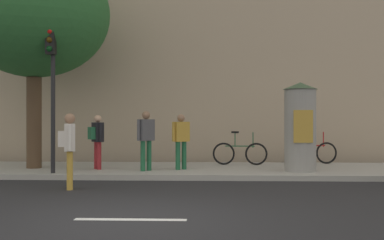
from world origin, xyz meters
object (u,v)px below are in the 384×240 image
Objects in this scene: poster_column at (300,126)px; street_tree at (34,14)px; pedestrian_in_red_top at (69,144)px; pedestrian_near_pole at (97,137)px; traffic_light at (52,74)px; pedestrian_in_light_jacket at (146,135)px; bicycle_leaning at (240,153)px; bicycle_upright at (311,152)px; pedestrian_tallest at (181,136)px.

street_tree reaches higher than poster_column.
street_tree is 3.78× the size of pedestrian_in_red_top.
pedestrian_near_pole is at bearing 176.82° from poster_column.
traffic_light is at bearing -172.76° from poster_column.
pedestrian_near_pole is (-0.09, 3.12, 0.05)m from pedestrian_in_red_top.
pedestrian_in_light_jacket is 0.97× the size of bicycle_leaning.
poster_column is at bearing 25.69° from pedestrian_in_red_top.
poster_column reaches higher than bicycle_upright.
pedestrian_tallest is (3.43, 1.22, -1.72)m from traffic_light.
pedestrian_in_red_top is (2.08, -3.40, -3.77)m from street_tree.
traffic_light reaches higher than pedestrian_near_pole.
pedestrian_tallest is (2.38, 3.14, 0.07)m from pedestrian_in_red_top.
pedestrian_in_red_top is at bearing -88.29° from pedestrian_near_pole.
traffic_light is at bearing -160.39° from pedestrian_tallest.
traffic_light is 2.83m from pedestrian_in_red_top.
poster_column reaches higher than pedestrian_tallest.
pedestrian_near_pole reaches higher than bicycle_leaning.
poster_column is at bearing -3.18° from pedestrian_near_pole.
pedestrian_in_light_jacket reaches higher than pedestrian_near_pole.
poster_column is at bearing -5.84° from pedestrian_tallest.
pedestrian_near_pole is at bearing -179.47° from pedestrian_tallest.
pedestrian_tallest is 0.92× the size of bicycle_upright.
poster_column is at bearing 0.70° from pedestrian_in_light_jacket.
bicycle_upright is (6.69, 2.00, -0.56)m from pedestrian_near_pole.
poster_column reaches higher than pedestrian_near_pole.
pedestrian_in_light_jacket is (2.46, 0.82, -1.68)m from traffic_light.
street_tree is 9.82m from bicycle_upright.
traffic_light is 2.32m from pedestrian_near_pole.
pedestrian_in_red_top is 3.94m from pedestrian_tallest.
pedestrian_tallest reaches higher than pedestrian_in_red_top.
pedestrian_in_light_jacket is 5.74m from bicycle_upright.
poster_column is (6.85, 0.87, -1.41)m from traffic_light.
bicycle_upright is at bearing 24.69° from pedestrian_in_light_jacket.
bicycle_upright is (0.79, 2.33, -0.89)m from poster_column.
pedestrian_in_light_jacket is 1.05× the size of pedestrian_tallest.
pedestrian_in_light_jacket is 3.45m from bicycle_leaning.
traffic_light is 2.33× the size of pedestrian_in_light_jacket.
pedestrian_in_red_top is at bearing -61.43° from traffic_light.
bicycle_upright is (8.68, 1.71, -4.28)m from street_tree.
poster_column is 2.61m from bicycle_upright.
pedestrian_near_pole is at bearing 91.71° from pedestrian_in_red_top.
traffic_light is 2.68m from street_tree.
pedestrian_in_red_top is at bearing -58.54° from street_tree.
street_tree is 4.08× the size of pedestrian_tallest.
street_tree is 5.80m from pedestrian_tallest.
bicycle_upright is at bearing 37.82° from pedestrian_in_red_top.
pedestrian_in_light_jacket is at bearing -145.44° from bicycle_leaning.
pedestrian_tallest is at bearing 52.86° from pedestrian_in_red_top.
poster_column is at bearing 7.24° from traffic_light.
traffic_light reaches higher than bicycle_leaning.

